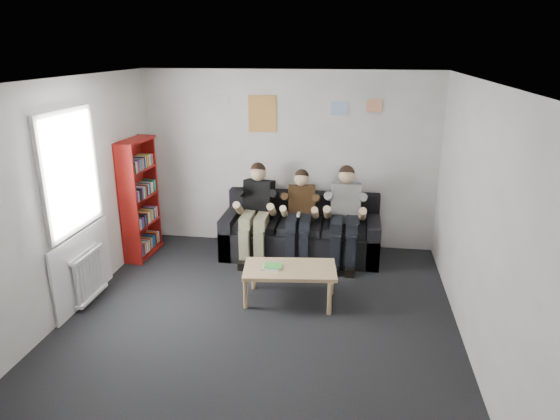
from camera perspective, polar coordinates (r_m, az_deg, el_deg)
name	(u,v)px	position (r m, az deg, el deg)	size (l,w,h in m)	color
room_shell	(257,211)	(5.31, -2.65, -0.15)	(5.00, 5.00, 5.00)	black
sofa	(301,234)	(7.54, 2.42, -2.74)	(2.31, 0.95, 0.89)	black
bookshelf	(140,199)	(7.62, -15.68, 1.26)	(0.26, 0.79, 1.76)	maroon
coffee_table	(290,272)	(6.14, 1.14, -7.08)	(1.12, 0.62, 0.45)	tan
game_cases	(272,267)	(6.11, -0.90, -6.50)	(0.24, 0.19, 0.03)	silver
person_left	(256,213)	(7.31, -2.75, -0.29)	(0.43, 0.92, 1.40)	black
person_middle	(300,216)	(7.23, 2.28, -0.74)	(0.39, 0.84, 1.33)	#4A3218
person_right	(345,217)	(7.18, 7.40, -0.78)	(0.43, 0.92, 1.41)	white
radiator	(89,275)	(6.59, -20.96, -6.96)	(0.10, 0.64, 0.60)	white
window	(77,223)	(6.38, -22.22, -1.35)	(0.05, 1.30, 2.36)	white
poster_large	(262,114)	(7.62, -2.05, 10.93)	(0.42, 0.01, 0.55)	gold
poster_blue	(339,108)	(7.48, 6.81, 11.45)	(0.25, 0.01, 0.20)	#3B70CA
poster_pink	(374,106)	(7.47, 10.74, 11.64)	(0.22, 0.01, 0.18)	#DF4580
poster_sign	(223,100)	(7.73, -6.55, 12.42)	(0.20, 0.01, 0.14)	silver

